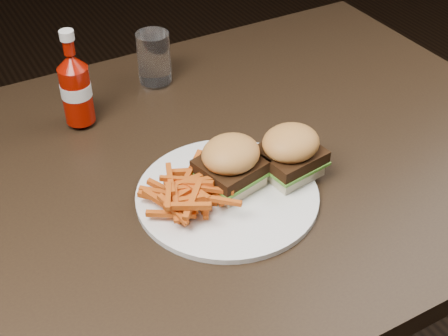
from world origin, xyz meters
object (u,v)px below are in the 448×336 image
plate (227,195)px  ketchup_bottle (77,95)px  dining_table (200,174)px  tumbler (154,57)px

plate → ketchup_bottle: 0.33m
ketchup_bottle → plate: bearing=-66.9°
dining_table → plate: size_ratio=4.35×
ketchup_bottle → tumbler: size_ratio=1.05×
tumbler → ketchup_bottle: bearing=-159.2°
plate → tumbler: bearing=82.8°
plate → tumbler: size_ratio=2.83×
ketchup_bottle → tumbler: 0.18m
ketchup_bottle → dining_table: bearing=-57.9°
ketchup_bottle → tumbler: ketchup_bottle is taller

